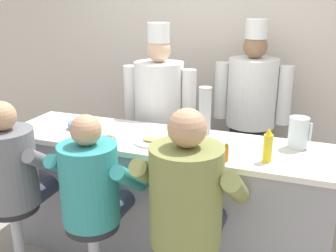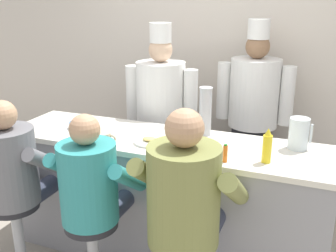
# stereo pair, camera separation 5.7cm
# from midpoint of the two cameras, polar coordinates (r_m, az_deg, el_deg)

# --- Properties ---
(wall_back) EXTENTS (10.00, 0.06, 2.70)m
(wall_back) POSITION_cam_midpoint_polar(r_m,az_deg,el_deg) (4.13, 5.79, 9.03)
(wall_back) COLOR beige
(wall_back) RESTS_ON ground_plane
(diner_counter) EXTENTS (2.51, 0.67, 0.99)m
(diner_counter) POSITION_cam_midpoint_polar(r_m,az_deg,el_deg) (3.16, -1.22, -10.33)
(diner_counter) COLOR gray
(diner_counter) RESTS_ON ground_plane
(ketchup_bottle_red) EXTENTS (0.06, 0.06, 0.23)m
(ketchup_bottle_red) POSITION_cam_midpoint_polar(r_m,az_deg,el_deg) (2.64, 0.03, -1.93)
(ketchup_bottle_red) COLOR red
(ketchup_bottle_red) RESTS_ON diner_counter
(mustard_bottle_yellow) EXTENTS (0.06, 0.06, 0.23)m
(mustard_bottle_yellow) POSITION_cam_midpoint_polar(r_m,az_deg,el_deg) (2.60, 13.68, -2.81)
(mustard_bottle_yellow) COLOR yellow
(mustard_bottle_yellow) RESTS_ON diner_counter
(hot_sauce_bottle_orange) EXTENTS (0.03, 0.03, 0.12)m
(hot_sauce_bottle_orange) POSITION_cam_midpoint_polar(r_m,az_deg,el_deg) (2.56, 7.83, -3.91)
(hot_sauce_bottle_orange) COLOR orange
(hot_sauce_bottle_orange) RESTS_ON diner_counter
(water_pitcher_clear) EXTENTS (0.16, 0.14, 0.22)m
(water_pitcher_clear) POSITION_cam_midpoint_polar(r_m,az_deg,el_deg) (2.89, 17.86, -0.93)
(water_pitcher_clear) COLOR silver
(water_pitcher_clear) RESTS_ON diner_counter
(breakfast_plate) EXTENTS (0.23, 0.23, 0.05)m
(breakfast_plate) POSITION_cam_midpoint_polar(r_m,az_deg,el_deg) (2.87, -3.26, -2.26)
(breakfast_plate) COLOR white
(breakfast_plate) RESTS_ON diner_counter
(cereal_bowl) EXTENTS (0.16, 0.16, 0.05)m
(cereal_bowl) POSITION_cam_midpoint_polar(r_m,az_deg,el_deg) (3.27, -13.40, 0.10)
(cereal_bowl) COLOR #4C7FB7
(cereal_bowl) RESTS_ON diner_counter
(coffee_mug_tan) EXTENTS (0.14, 0.09, 0.08)m
(coffee_mug_tan) POSITION_cam_midpoint_polar(r_m,az_deg,el_deg) (2.89, -9.58, -1.82)
(coffee_mug_tan) COLOR beige
(coffee_mug_tan) RESTS_ON diner_counter
(cup_stack_steel) EXTENTS (0.10, 0.10, 0.38)m
(cup_stack_steel) POSITION_cam_midpoint_polar(r_m,az_deg,el_deg) (3.00, 4.83, 2.16)
(cup_stack_steel) COLOR #B7BABF
(cup_stack_steel) RESTS_ON diner_counter
(diner_seated_grey) EXTENTS (0.59, 0.58, 1.36)m
(diner_seated_grey) POSITION_cam_midpoint_polar(r_m,az_deg,el_deg) (3.00, -22.15, -6.30)
(diner_seated_grey) COLOR #B2B5BA
(diner_seated_grey) RESTS_ON ground_plane
(diner_seated_teal) EXTENTS (0.57, 0.56, 1.33)m
(diner_seated_teal) POSITION_cam_midpoint_polar(r_m,az_deg,el_deg) (2.63, -11.50, -8.99)
(diner_seated_teal) COLOR #B2B5BA
(diner_seated_teal) RESTS_ON ground_plane
(diner_seated_olive) EXTENTS (0.65, 0.64, 1.44)m
(diner_seated_olive) POSITION_cam_midpoint_polar(r_m,az_deg,el_deg) (2.37, 2.19, -10.60)
(diner_seated_olive) COLOR #B2B5BA
(diner_seated_olive) RESTS_ON ground_plane
(cook_in_whites_near) EXTENTS (0.70, 0.45, 1.79)m
(cook_in_whites_near) POSITION_cam_midpoint_polar(r_m,az_deg,el_deg) (3.66, -1.74, 2.04)
(cook_in_whites_near) COLOR #232328
(cook_in_whites_near) RESTS_ON ground_plane
(cook_in_whites_far) EXTENTS (0.71, 0.46, 1.82)m
(cook_in_whites_far) POSITION_cam_midpoint_polar(r_m,az_deg,el_deg) (3.78, 11.54, 2.49)
(cook_in_whites_far) COLOR #232328
(cook_in_whites_far) RESTS_ON ground_plane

